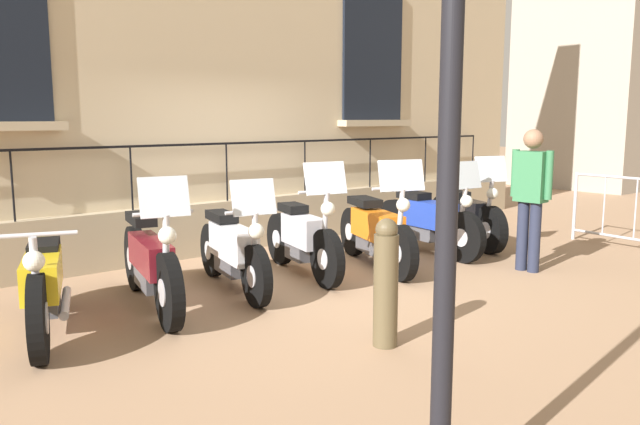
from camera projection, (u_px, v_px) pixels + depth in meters
The scene contains 12 objects.
ground_plane at pixel (311, 277), 7.46m from camera, with size 60.00×60.00×0.00m, color #9E7A5B.
building_facade at pixel (209, 32), 8.73m from camera, with size 0.82×13.13×6.32m.
motorcycle_yellow at pixel (44, 285), 5.47m from camera, with size 2.07×0.92×1.01m.
motorcycle_maroon at pixel (151, 264), 6.19m from camera, with size 2.20×0.73×1.37m.
motorcycle_white at pixel (233, 251), 6.83m from camera, with size 2.01×0.70×1.28m.
motorcycle_silver at pixel (303, 239), 7.48m from camera, with size 1.94×0.71×1.40m.
motorcycle_orange at pixel (376, 232), 7.90m from camera, with size 2.03×0.96×1.40m.
motorcycle_blue at pixel (428, 221), 8.72m from camera, with size 2.09×0.66×1.32m.
motorcycle_black at pixel (467, 217), 9.27m from camera, with size 1.87×0.87×1.35m.
bollard at pixel (386, 282), 5.16m from camera, with size 0.20×0.20×1.07m.
pedestrian_standing at pixel (531, 191), 7.63m from camera, with size 0.53×0.25×1.74m.
distant_building at pixel (622, 76), 17.97m from camera, with size 3.32×6.16×6.06m.
Camera 1 is at (5.67, -4.52, 1.89)m, focal length 35.28 mm.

